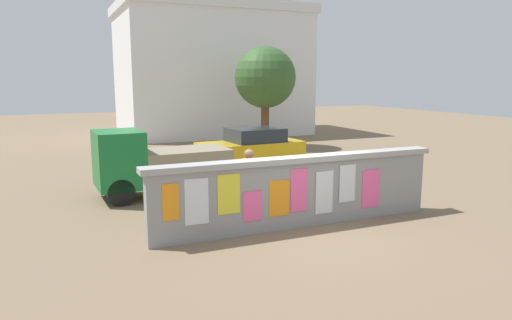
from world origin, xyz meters
The scene contains 9 objects.
ground centered at (0.00, 8.00, 0.00)m, with size 60.00×60.00×0.00m, color #7A664C.
poster_wall centered at (-0.01, 0.00, 0.80)m, with size 6.85×0.42×1.55m.
auto_rickshaw_truck centered at (-2.28, 3.96, 0.90)m, with size 3.66×1.65×1.85m.
car_parked centered at (1.90, 7.07, 0.73)m, with size 3.92×1.99×1.40m.
motorcycle centered at (1.52, 1.35, 0.46)m, with size 1.89×0.62×0.87m.
bicycle_near centered at (2.42, 3.10, 0.36)m, with size 1.70×0.44×0.95m.
person_walking centered at (-0.78, 0.97, 0.99)m, with size 0.47×0.47×1.62m.
tree_roadside centered at (4.32, 11.16, 3.23)m, with size 2.83×2.83×4.67m.
building_background centered at (3.95, 17.92, 3.65)m, with size 10.49×7.08×7.27m.
Camera 1 is at (-4.85, -8.74, 3.21)m, focal length 32.94 mm.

